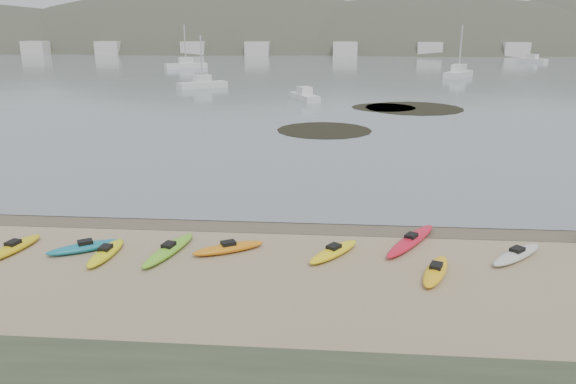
{
  "coord_description": "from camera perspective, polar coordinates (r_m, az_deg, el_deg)",
  "views": [
    {
      "loc": [
        2.01,
        -24.13,
        8.73
      ],
      "look_at": [
        0.0,
        0.0,
        1.5
      ],
      "focal_mm": 35.0,
      "sensor_mm": 36.0,
      "label": 1
    }
  ],
  "objects": [
    {
      "name": "far_hills",
      "position": [
        222.65,
        14.61,
        9.73
      ],
      "size": [
        550.0,
        135.0,
        80.0
      ],
      "color": "#384235",
      "rests_on": "ground"
    },
    {
      "name": "wet_sand",
      "position": [
        25.46,
        -0.06,
        -3.42
      ],
      "size": [
        60.0,
        60.0,
        0.0
      ],
      "primitive_type": "plane",
      "color": "brown",
      "rests_on": "ground"
    },
    {
      "name": "kelp_mats",
      "position": [
        58.69,
        9.81,
        7.85
      ],
      "size": [
        18.79,
        23.46,
        0.04
      ],
      "color": "black",
      "rests_on": "water"
    },
    {
      "name": "water",
      "position": [
        324.26,
        4.57,
        15.02
      ],
      "size": [
        1200.0,
        1200.0,
        0.0
      ],
      "primitive_type": "plane",
      "color": "slate",
      "rests_on": "ground"
    },
    {
      "name": "far_town",
      "position": [
        169.31,
        6.31,
        14.24
      ],
      "size": [
        199.0,
        5.0,
        4.0
      ],
      "color": "beige",
      "rests_on": "ground"
    },
    {
      "name": "ground",
      "position": [
        25.74,
        -0.0,
        -3.2
      ],
      "size": [
        600.0,
        600.0,
        0.0
      ],
      "primitive_type": "plane",
      "color": "tan",
      "rests_on": "ground"
    },
    {
      "name": "moored_boats",
      "position": [
        106.17,
        5.78,
        12.12
      ],
      "size": [
        86.25,
        83.29,
        1.2
      ],
      "color": "silver",
      "rests_on": "ground"
    },
    {
      "name": "kayaks",
      "position": [
        22.3,
        -2.68,
        -5.97
      ],
      "size": [
        21.93,
        6.59,
        0.34
      ],
      "color": "teal",
      "rests_on": "ground"
    }
  ]
}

